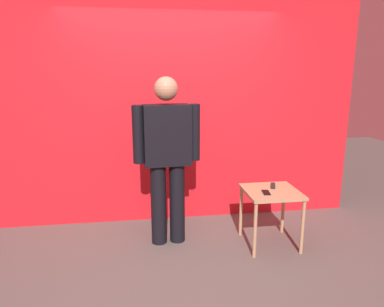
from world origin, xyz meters
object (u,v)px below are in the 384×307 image
object	(u,v)px
standing_person	(167,153)
tv_remote	(273,186)
side_table	(271,198)
cell_phone	(266,192)

from	to	relation	value
standing_person	tv_remote	size ratio (longest dim) A/B	10.43
side_table	cell_phone	bearing A→B (deg)	-141.63
side_table	tv_remote	bearing A→B (deg)	62.77
standing_person	cell_phone	distance (m)	1.09
cell_phone	tv_remote	bearing A→B (deg)	60.55
side_table	cell_phone	xyz separation A→B (m)	(-0.09, -0.07, 0.09)
standing_person	tv_remote	distance (m)	1.20
side_table	standing_person	bearing A→B (deg)	168.51
standing_person	tv_remote	xyz separation A→B (m)	(1.13, -0.10, -0.38)
cell_phone	tv_remote	world-z (taller)	tv_remote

